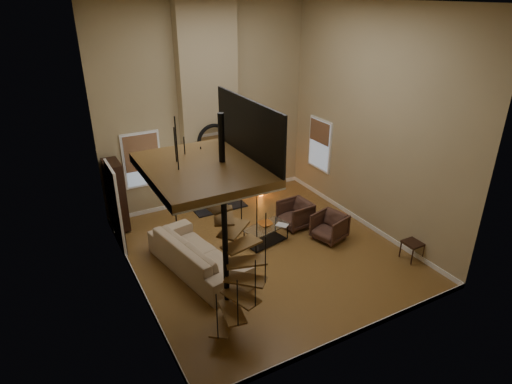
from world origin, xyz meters
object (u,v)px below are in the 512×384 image
armchair_near (297,213)px  armchair_far (331,226)px  accent_lamp (261,188)px  floor_lamp (172,176)px  side_chair (417,239)px  coffee_table (266,233)px  hutch (116,195)px  sofa (197,254)px

armchair_near → armchair_far: size_ratio=1.04×
armchair_near → accent_lamp: (0.05, 2.08, -0.10)m
floor_lamp → side_chair: 6.06m
armchair_far → coffee_table: bearing=-127.0°
armchair_near → accent_lamp: bearing=175.2°
armchair_far → side_chair: (1.16, -1.65, 0.17)m
coffee_table → accent_lamp: accent_lamp is taller
hutch → accent_lamp: 4.25m
armchair_far → accent_lamp: 3.05m
sofa → armchair_near: size_ratio=3.54×
coffee_table → side_chair: bearing=-39.8°
floor_lamp → armchair_far: bearing=-37.8°
hutch → coffee_table: (3.00, -2.47, -0.67)m
accent_lamp → hutch: bearing=179.6°
accent_lamp → sofa: bearing=-139.0°
armchair_near → floor_lamp: bearing=-121.9°
coffee_table → floor_lamp: bearing=131.3°
armchair_near → accent_lamp: size_ratio=1.55×
floor_lamp → accent_lamp: floor_lamp is taller
sofa → side_chair: (4.58, -1.99, 0.13)m
armchair_near → armchair_far: bearing=17.9°
armchair_near → floor_lamp: (-2.82, 1.52, 1.06)m
accent_lamp → side_chair: 4.92m
hutch → accent_lamp: (4.20, -0.03, -0.70)m
side_chair → coffee_table: bearing=140.2°
hutch → sofa: bearing=-67.9°
hutch → sofa: size_ratio=0.66×
armchair_far → coffee_table: 1.64m
coffee_table → floor_lamp: 2.76m
armchair_far → side_chair: bearing=18.8°
floor_lamp → coffee_table: bearing=-48.7°
hutch → armchair_far: (4.52, -3.06, -0.60)m
side_chair → floor_lamp: bearing=136.5°
sofa → armchair_far: size_ratio=3.67×
armchair_far → sofa: bearing=-111.8°
hutch → armchair_near: (4.15, -2.11, -0.60)m
coffee_table → accent_lamp: 2.73m
sofa → armchair_near: sofa is taller
hutch → coffee_table: size_ratio=1.49×
armchair_near → side_chair: (1.53, -2.61, 0.17)m
sofa → accent_lamp: 4.10m
hutch → accent_lamp: hutch is taller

